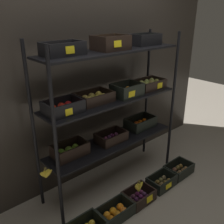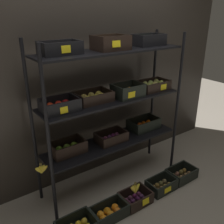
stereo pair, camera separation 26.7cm
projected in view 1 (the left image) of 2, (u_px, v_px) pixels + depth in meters
The scene contains 8 objects.
ground_plane at pixel (112, 181), 3.01m from camera, with size 10.00×10.00×0.00m, color gray.
storefront_wall at pixel (88, 69), 2.81m from camera, with size 3.99×0.12×2.56m, color #2D2823.
display_rack at pixel (111, 98), 2.62m from camera, with size 1.71×0.44×1.68m.
crate_ground_orange at pixel (115, 213), 2.47m from camera, with size 0.36×0.21×0.13m.
crate_ground_plum at pixel (139, 197), 2.68m from camera, with size 0.32×0.24×0.13m.
crate_ground_kiwi at pixel (161, 182), 2.91m from camera, with size 0.33×0.22×0.13m.
crate_ground_rightmost_kiwi at pixel (179, 170), 3.13m from camera, with size 0.34×0.24×0.13m.
banana_bunch_loose at pixel (138, 187), 2.62m from camera, with size 0.14×0.05×0.14m.
Camera 1 is at (-1.64, -1.86, 1.90)m, focal length 40.39 mm.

